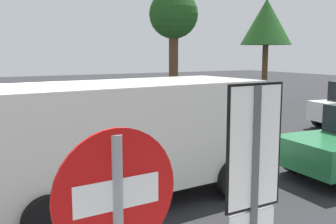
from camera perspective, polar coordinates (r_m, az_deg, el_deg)
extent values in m
plane|color=#262628|center=(8.54, -21.90, -11.06)|extent=(80.00, 80.00, 0.00)
cube|color=#E0D14C|center=(9.34, -3.14, -8.73)|extent=(28.00, 0.16, 0.01)
cylinder|color=red|center=(2.38, -7.10, -11.22)|extent=(0.76, 0.07, 0.76)
cube|color=white|center=(2.38, -7.10, -11.22)|extent=(0.53, 0.07, 0.18)
cube|color=white|center=(3.24, 11.88, -4.80)|extent=(0.50, 0.04, 0.95)
cube|color=black|center=(3.24, 11.88, -4.80)|extent=(0.54, 0.03, 0.99)
cube|color=white|center=(3.43, 11.56, -14.87)|extent=(0.45, 0.03, 0.20)
cube|color=silver|center=(7.54, -6.12, -2.85)|extent=(5.34, 2.40, 1.82)
cube|color=black|center=(6.78, -21.95, -1.25)|extent=(0.30, 1.85, 0.80)
cylinder|color=black|center=(6.27, -16.44, -14.23)|extent=(0.78, 0.32, 0.76)
cylinder|color=black|center=(8.09, -20.73, -9.22)|extent=(0.78, 0.32, 0.76)
cylinder|color=black|center=(7.96, 8.95, -9.06)|extent=(0.78, 0.32, 0.76)
cylinder|color=black|center=(9.47, 0.70, -6.13)|extent=(0.78, 0.32, 0.76)
cylinder|color=black|center=(16.12, 20.30, -0.82)|extent=(0.66, 0.31, 0.64)
cylinder|color=black|center=(9.94, 17.15, -6.17)|extent=(0.65, 0.26, 0.64)
cylinder|color=#513823|center=(17.58, 0.77, 5.51)|extent=(0.40, 0.40, 3.74)
sphere|color=#1E4C1C|center=(17.62, 0.78, 13.44)|extent=(2.05, 2.05, 2.05)
cylinder|color=#513823|center=(21.34, 13.24, 4.92)|extent=(0.28, 0.28, 3.09)
cone|color=#1E4C1C|center=(21.36, 13.48, 12.08)|extent=(2.53, 2.53, 2.25)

